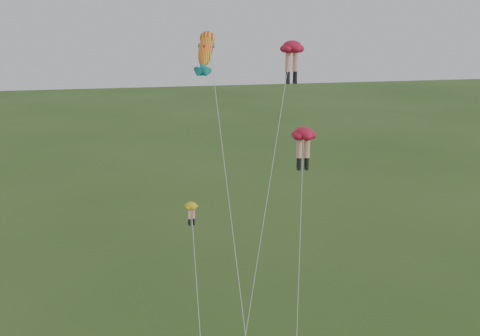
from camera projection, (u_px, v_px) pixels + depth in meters
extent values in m
ellipsoid|color=#B8122E|center=(292.00, 47.00, 31.53)|extent=(1.51, 1.51, 0.74)
cylinder|color=#F4A890|center=(288.00, 62.00, 31.71)|extent=(0.33, 0.33, 1.14)
cylinder|color=black|center=(288.00, 76.00, 31.94)|extent=(0.26, 0.26, 0.57)
cube|color=black|center=(288.00, 82.00, 32.03)|extent=(0.19, 0.33, 0.17)
cylinder|color=#F4A890|center=(295.00, 62.00, 31.80)|extent=(0.33, 0.33, 1.14)
cylinder|color=black|center=(295.00, 76.00, 32.03)|extent=(0.26, 0.26, 0.57)
cube|color=black|center=(295.00, 82.00, 32.12)|extent=(0.19, 0.33, 0.17)
cylinder|color=silver|center=(264.00, 216.00, 29.39)|extent=(5.47, 8.33, 18.59)
ellipsoid|color=#B8122E|center=(304.00, 133.00, 33.68)|extent=(1.86, 1.86, 0.82)
cylinder|color=#F4A890|center=(299.00, 148.00, 33.92)|extent=(0.36, 0.36, 1.25)
cylinder|color=black|center=(299.00, 162.00, 34.16)|extent=(0.28, 0.28, 0.62)
cube|color=black|center=(299.00, 168.00, 34.27)|extent=(0.26, 0.39, 0.18)
cylinder|color=#F4A890|center=(307.00, 148.00, 33.95)|extent=(0.36, 0.36, 1.25)
cylinder|color=black|center=(307.00, 162.00, 34.20)|extent=(0.28, 0.28, 0.62)
cube|color=black|center=(306.00, 168.00, 34.30)|extent=(0.26, 0.39, 0.18)
cylinder|color=silver|center=(299.00, 263.00, 29.75)|extent=(3.96, 10.96, 13.27)
ellipsoid|color=gold|center=(191.00, 205.00, 31.48)|extent=(0.92, 0.92, 0.42)
cylinder|color=#F4A890|center=(189.00, 214.00, 31.57)|extent=(0.19, 0.19, 0.64)
cylinder|color=black|center=(189.00, 221.00, 31.70)|extent=(0.15, 0.15, 0.32)
cube|color=black|center=(189.00, 225.00, 31.75)|extent=(0.12, 0.20, 0.09)
cylinder|color=#F4A890|center=(193.00, 213.00, 31.65)|extent=(0.19, 0.19, 0.64)
cylinder|color=black|center=(194.00, 221.00, 31.78)|extent=(0.15, 0.15, 0.32)
cube|color=black|center=(194.00, 224.00, 31.83)|extent=(0.12, 0.20, 0.09)
cylinder|color=silver|center=(199.00, 318.00, 27.90)|extent=(0.74, 9.97, 9.40)
ellipsoid|color=yellow|center=(206.00, 49.00, 30.05)|extent=(1.65, 2.61, 2.47)
sphere|color=yellow|center=(206.00, 49.00, 30.05)|extent=(1.27, 1.50, 1.27)
cone|color=#148483|center=(206.00, 49.00, 30.05)|extent=(1.06, 1.37, 1.20)
cone|color=#148483|center=(206.00, 49.00, 30.05)|extent=(1.06, 1.37, 1.20)
cone|color=#148483|center=(206.00, 49.00, 30.05)|extent=(0.60, 0.77, 0.67)
cone|color=#148483|center=(206.00, 49.00, 30.05)|extent=(0.60, 0.77, 0.67)
cone|color=red|center=(206.00, 49.00, 30.05)|extent=(0.63, 0.77, 0.66)
cylinder|color=silver|center=(230.00, 229.00, 28.13)|extent=(0.83, 9.33, 18.15)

